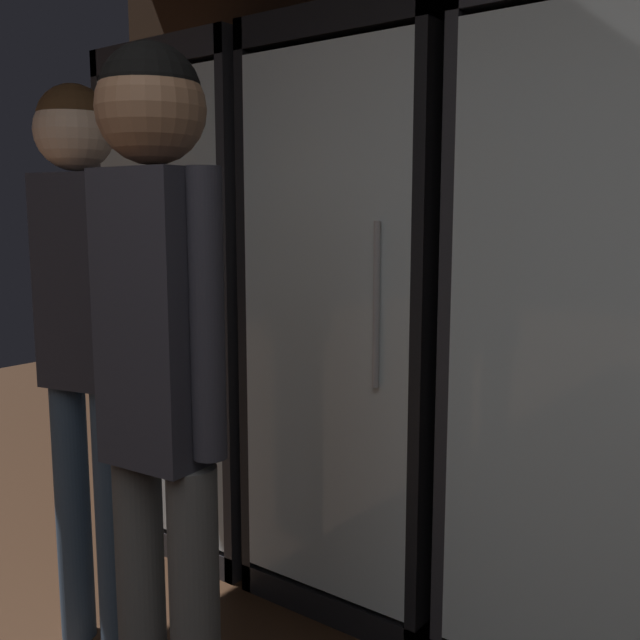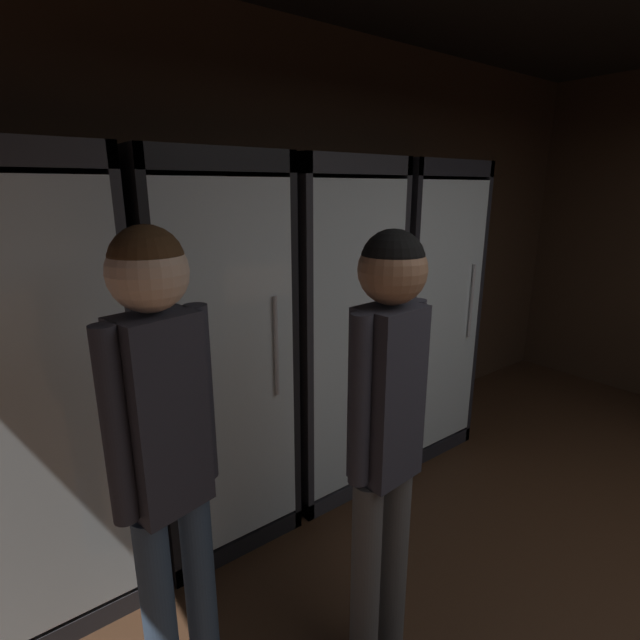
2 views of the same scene
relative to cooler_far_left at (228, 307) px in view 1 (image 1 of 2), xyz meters
name	(u,v)px [view 1 (image 1 of 2)]	position (x,y,z in m)	size (l,w,h in m)	color
cooler_far_left	(228,307)	(0.00, 0.00, 0.00)	(0.73, 0.69, 2.01)	#2B2B30
cooler_left	(384,323)	(0.78, 0.00, 0.00)	(0.73, 0.69, 2.01)	black
cooler_center	(607,349)	(1.56, 0.00, 0.00)	(0.73, 0.69, 2.01)	#2B2B30
shopper_near	(159,356)	(0.95, -1.18, 0.09)	(0.35, 0.23, 1.72)	#4C4C4C
shopper_far	(83,304)	(0.26, -0.90, 0.12)	(0.36, 0.23, 1.75)	#384C66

